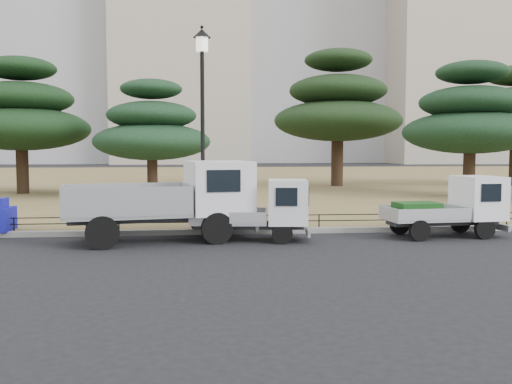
{
  "coord_description": "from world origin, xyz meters",
  "views": [
    {
      "loc": [
        -1.49,
        -14.24,
        2.56
      ],
      "look_at": [
        0.0,
        2.0,
        1.3
      ],
      "focal_mm": 40.0,
      "sensor_mm": 36.0,
      "label": 1
    }
  ],
  "objects": [
    {
      "name": "ground",
      "position": [
        0.0,
        0.0,
        0.0
      ],
      "size": [
        220.0,
        220.0,
        0.0
      ],
      "primitive_type": "plane",
      "color": "black"
    },
    {
      "name": "lawn",
      "position": [
        0.0,
        30.6,
        0.07
      ],
      "size": [
        120.0,
        56.0,
        0.15
      ],
      "primitive_type": "cube",
      "color": "olive",
      "rests_on": "ground"
    },
    {
      "name": "tower_center_left",
      "position": [
        -5.0,
        85.0,
        27.5
      ],
      "size": [
        22.0,
        20.0,
        55.0
      ],
      "primitive_type": "cube",
      "color": "#AAA08C",
      "rests_on": "ground"
    },
    {
      "name": "curb",
      "position": [
        0.0,
        2.6,
        0.08
      ],
      "size": [
        120.0,
        0.25,
        0.16
      ],
      "primitive_type": "cube",
      "color": "gray",
      "rests_on": "ground"
    },
    {
      "name": "pine_center_left",
      "position": [
        -3.95,
        13.48,
        3.43
      ],
      "size": [
        5.59,
        5.59,
        5.68
      ],
      "color": "black",
      "rests_on": "lawn"
    },
    {
      "name": "truck_kei_front",
      "position": [
        0.03,
        1.36,
        0.84
      ],
      "size": [
        3.32,
        1.7,
        1.69
      ],
      "rotation": [
        0.0,
        0.0,
        -0.12
      ],
      "color": "black",
      "rests_on": "ground"
    },
    {
      "name": "pipe_fence",
      "position": [
        0.0,
        2.75,
        0.44
      ],
      "size": [
        38.0,
        0.04,
        0.4
      ],
      "color": "black",
      "rests_on": "lawn"
    },
    {
      "name": "street_lamp",
      "position": [
        -1.52,
        2.9,
        4.15
      ],
      "size": [
        0.53,
        0.53,
        5.91
      ],
      "color": "black",
      "rests_on": "lawn"
    },
    {
      "name": "tower_east",
      "position": [
        40.0,
        82.0,
        24.0
      ],
      "size": [
        20.0,
        18.0,
        48.0
      ],
      "primitive_type": "cube",
      "color": "#AAA08C",
      "rests_on": "ground"
    },
    {
      "name": "pine_east_near",
      "position": [
        11.62,
        12.9,
        4.0
      ],
      "size": [
        6.6,
        6.6,
        6.67
      ],
      "color": "black",
      "rests_on": "lawn"
    },
    {
      "name": "truck_kei_rear",
      "position": [
        5.65,
        1.57,
        0.87
      ],
      "size": [
        3.44,
        1.7,
        1.74
      ],
      "rotation": [
        0.0,
        0.0,
        0.09
      ],
      "color": "black",
      "rests_on": "ground"
    },
    {
      "name": "truck_large",
      "position": [
        -2.4,
        1.54,
        1.22
      ],
      "size": [
        5.31,
        2.86,
        2.19
      ],
      "rotation": [
        0.0,
        0.0,
        0.19
      ],
      "color": "black",
      "rests_on": "ground"
    },
    {
      "name": "pine_center_right",
      "position": [
        7.01,
        21.54,
        5.15
      ],
      "size": [
        8.13,
        8.13,
        8.62
      ],
      "color": "black",
      "rests_on": "lawn"
    },
    {
      "name": "pine_west_near",
      "position": [
        -11.06,
        16.91,
        4.29
      ],
      "size": [
        7.17,
        7.17,
        7.17
      ],
      "color": "black",
      "rests_on": "lawn"
    }
  ]
}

